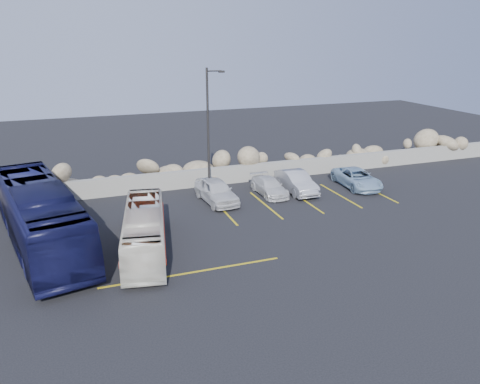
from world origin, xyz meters
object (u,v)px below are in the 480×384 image
object	(u,v)px
car_a	(216,191)
car_d	(357,178)
car_b	(296,182)
vintage_bus	(144,230)
car_c	(269,187)
tour_coach	(40,216)
lamppost	(209,131)

from	to	relation	value
car_a	car_d	size ratio (longest dim) A/B	0.96
car_a	car_b	distance (m)	5.50
vintage_bus	car_c	distance (m)	10.60
tour_coach	car_a	xyz separation A→B (m)	(9.80, 3.32, -0.87)
lamppost	vintage_bus	distance (m)	8.87
lamppost	car_a	xyz separation A→B (m)	(0.11, -0.94, -3.58)
car_a	car_c	bearing A→B (deg)	-1.83
vintage_bus	car_c	xyz separation A→B (m)	(8.89, 5.75, -0.54)
car_c	car_d	xyz separation A→B (m)	(6.22, -0.55, 0.07)
tour_coach	car_b	xyz separation A→B (m)	(15.30, 3.42, -0.91)
tour_coach	car_c	size ratio (longest dim) A/B	3.12
car_b	car_c	xyz separation A→B (m)	(-1.86, 0.11, -0.15)
car_c	vintage_bus	bearing A→B (deg)	-148.21
tour_coach	car_d	size ratio (longest dim) A/B	2.62
vintage_bus	tour_coach	size ratio (longest dim) A/B	0.67
vintage_bus	car_c	size ratio (longest dim) A/B	2.10
car_c	car_b	bearing A→B (deg)	-4.60
lamppost	tour_coach	xyz separation A→B (m)	(-9.69, -4.26, -2.71)
vintage_bus	car_b	size ratio (longest dim) A/B	1.85
vintage_bus	car_d	world-z (taller)	vintage_bus
lamppost	tour_coach	world-z (taller)	lamppost
vintage_bus	car_d	xyz separation A→B (m)	(15.10, 5.20, -0.46)
vintage_bus	car_a	world-z (taller)	vintage_bus
car_b	car_c	bearing A→B (deg)	177.11
lamppost	car_a	world-z (taller)	lamppost
lamppost	tour_coach	distance (m)	10.93
tour_coach	car_a	bearing A→B (deg)	6.57
car_a	car_c	size ratio (longest dim) A/B	1.15
tour_coach	car_b	world-z (taller)	tour_coach
tour_coach	car_c	distance (m)	13.94
car_a	car_d	distance (m)	9.86
vintage_bus	car_a	xyz separation A→B (m)	(5.25, 5.54, -0.35)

